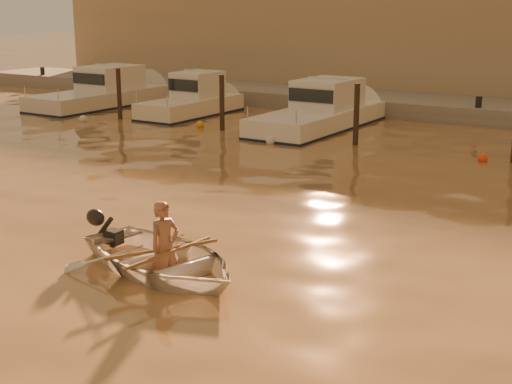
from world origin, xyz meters
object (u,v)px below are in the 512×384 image
Objects in this scene: dinghy at (162,259)px; moored_boat_0 at (100,92)px; moored_boat_2 at (319,112)px; moored_boat_1 at (191,100)px; waterfront_building at (480,49)px; person at (165,247)px.

moored_boat_0 is (-15.55, 14.41, 0.38)m from dinghy.
moored_boat_2 is at bearing 31.08° from dinghy.
waterfront_building reaches higher than moored_boat_1.
waterfront_building is (-1.82, 25.41, 2.16)m from dinghy.
dinghy is 0.45× the size of moored_boat_0.
person is 0.27× the size of moored_boat_1.
dinghy is 0.45× the size of moored_boat_2.
person is at bearing -90.00° from dinghy.
moored_boat_2 is (5.92, 0.00, 0.00)m from moored_boat_1.
person is 0.03× the size of waterfront_building.
moored_boat_0 is 1.33× the size of moored_boat_1.
moored_boat_2 is 0.17× the size of waterfront_building.
moored_boat_1 is (5.10, 0.00, 0.00)m from moored_boat_0.
person is at bearing -53.85° from moored_boat_1.
moored_boat_2 is 11.47m from waterfront_building.
moored_boat_0 is 0.99× the size of moored_boat_2.
moored_boat_2 is at bearing 0.00° from moored_boat_0.
moored_boat_0 and moored_boat_2 have the same top height.
dinghy is 0.08× the size of waterfront_building.
moored_boat_1 is (-10.45, 14.41, 0.38)m from dinghy.
moored_boat_2 is at bearing -103.84° from waterfront_building.
moored_boat_1 is 5.92m from moored_boat_2.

